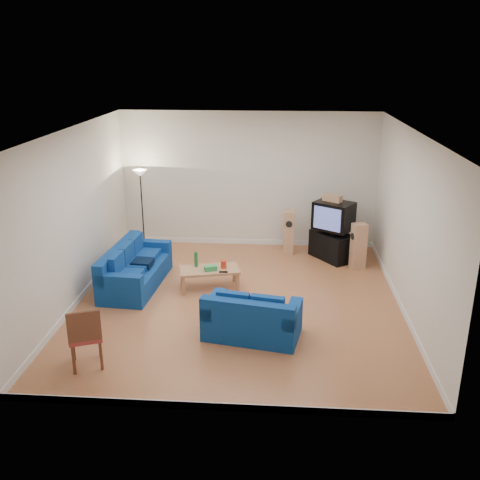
# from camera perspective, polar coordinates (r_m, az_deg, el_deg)

# --- Properties ---
(room) EXTENTS (6.01, 6.51, 3.21)m
(room) POSITION_cam_1_polar(r_m,az_deg,el_deg) (9.56, -0.17, 1.72)
(room) COLOR brown
(room) RESTS_ON ground
(sofa_three_seat) EXTENTS (1.06, 2.17, 0.81)m
(sofa_three_seat) POSITION_cam_1_polar(r_m,az_deg,el_deg) (10.92, -11.31, -3.30)
(sofa_three_seat) COLOR navy
(sofa_three_seat) RESTS_ON ground
(sofa_loveseat) EXTENTS (1.67, 1.14, 0.77)m
(sofa_loveseat) POSITION_cam_1_polar(r_m,az_deg,el_deg) (8.84, 1.24, -8.64)
(sofa_loveseat) COLOR navy
(sofa_loveseat) RESTS_ON ground
(coffee_table) EXTENTS (1.26, 0.83, 0.42)m
(coffee_table) POSITION_cam_1_polar(r_m,az_deg,el_deg) (10.57, -3.29, -3.33)
(coffee_table) COLOR tan
(coffee_table) RESTS_ON ground
(bottle) EXTENTS (0.09, 0.09, 0.30)m
(bottle) POSITION_cam_1_polar(r_m,az_deg,el_deg) (10.62, -4.70, -2.07)
(bottle) COLOR #197233
(bottle) RESTS_ON coffee_table
(tissue_box) EXTENTS (0.27, 0.21, 0.10)m
(tissue_box) POSITION_cam_1_polar(r_m,az_deg,el_deg) (10.45, -3.16, -3.01)
(tissue_box) COLOR green
(tissue_box) RESTS_ON coffee_table
(red_canister) EXTENTS (0.14, 0.14, 0.16)m
(red_canister) POSITION_cam_1_polar(r_m,az_deg,el_deg) (10.54, -1.76, -2.60)
(red_canister) COLOR red
(red_canister) RESTS_ON coffee_table
(remote) EXTENTS (0.17, 0.06, 0.02)m
(remote) POSITION_cam_1_polar(r_m,az_deg,el_deg) (10.36, -1.79, -3.42)
(remote) COLOR black
(remote) RESTS_ON coffee_table
(tv_stand) EXTENTS (1.04, 1.13, 0.61)m
(tv_stand) POSITION_cam_1_polar(r_m,az_deg,el_deg) (12.28, 9.79, -0.61)
(tv_stand) COLOR black
(tv_stand) RESTS_ON ground
(av_receiver) EXTENTS (0.49, 0.52, 0.10)m
(av_receiver) POSITION_cam_1_polar(r_m,az_deg,el_deg) (12.18, 10.03, 0.98)
(av_receiver) COLOR black
(av_receiver) RESTS_ON tv_stand
(television) EXTENTS (1.00, 0.94, 0.63)m
(television) POSITION_cam_1_polar(r_m,az_deg,el_deg) (12.04, 9.95, 2.57)
(television) COLOR black
(television) RESTS_ON av_receiver
(centre_speaker) EXTENTS (0.44, 0.38, 0.15)m
(centre_speaker) POSITION_cam_1_polar(r_m,az_deg,el_deg) (12.00, 9.84, 4.43)
(centre_speaker) COLOR tan
(centre_speaker) RESTS_ON television
(speaker_left) EXTENTS (0.25, 0.32, 1.02)m
(speaker_left) POSITION_cam_1_polar(r_m,az_deg,el_deg) (12.42, 5.22, 0.85)
(speaker_left) COLOR tan
(speaker_left) RESTS_ON ground
(speaker_right) EXTENTS (0.36, 0.31, 1.01)m
(speaker_right) POSITION_cam_1_polar(r_m,az_deg,el_deg) (11.76, 12.51, -0.66)
(speaker_right) COLOR tan
(speaker_right) RESTS_ON ground
(floor_lamp) EXTENTS (0.33, 0.33, 1.92)m
(floor_lamp) POSITION_cam_1_polar(r_m,az_deg,el_deg) (12.52, -10.55, 5.87)
(floor_lamp) COLOR black
(floor_lamp) RESTS_ON ground
(dining_chair) EXTENTS (0.61, 0.61, 0.99)m
(dining_chair) POSITION_cam_1_polar(r_m,az_deg,el_deg) (8.24, -16.20, -9.66)
(dining_chair) COLOR brown
(dining_chair) RESTS_ON ground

